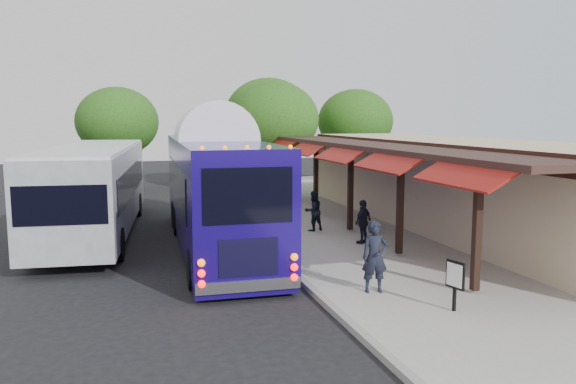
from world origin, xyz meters
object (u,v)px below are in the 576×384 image
object	(u,v)px
coach_bus	(216,186)
ped_c	(363,222)
ped_d	(266,198)
sign_board	(455,277)
ped_a	(375,257)
ped_b	(313,211)
city_bus	(95,186)

from	to	relation	value
coach_bus	ped_c	bearing A→B (deg)	-15.48
ped_d	sign_board	xyz separation A→B (m)	(1.22, -12.43, -0.16)
coach_bus	ped_a	distance (m)	7.35
sign_board	ped_b	bearing A→B (deg)	75.62
ped_c	sign_board	size ratio (longest dim) A/B	1.33
city_bus	sign_board	world-z (taller)	city_bus
ped_b	sign_board	size ratio (longest dim) A/B	1.35
ped_a	ped_b	size ratio (longest dim) A/B	1.15
city_bus	ped_d	xyz separation A→B (m)	(6.90, 0.46, -0.80)
ped_d	ped_c	bearing A→B (deg)	115.04
ped_c	ped_d	world-z (taller)	ped_d
ped_a	ped_b	bearing A→B (deg)	93.65
ped_a	ped_c	size ratio (longest dim) A/B	1.17
ped_b	sign_board	distance (m)	9.53
city_bus	coach_bus	bearing A→B (deg)	-34.77
city_bus	ped_d	world-z (taller)	city_bus
coach_bus	ped_a	xyz separation A→B (m)	(2.88, -6.67, -1.11)
ped_b	ped_a	bearing A→B (deg)	67.69
coach_bus	ped_c	size ratio (longest dim) A/B	8.22
coach_bus	ped_d	world-z (taller)	coach_bus
ped_a	ped_d	size ratio (longest dim) A/B	0.95
ped_b	ped_c	world-z (taller)	ped_b
ped_b	ped_c	bearing A→B (deg)	95.06
city_bus	ped_a	world-z (taller)	city_bus
city_bus	ped_a	size ratio (longest dim) A/B	7.23
ped_b	ped_c	xyz separation A→B (m)	(0.93, -2.60, -0.01)
ped_c	sign_board	distance (m)	6.98
ped_a	ped_b	xyz separation A→B (m)	(1.04, 7.73, -0.12)
ped_b	ped_d	world-z (taller)	ped_d
coach_bus	sign_board	xyz separation A→B (m)	(4.00, -8.47, -1.22)
ped_d	sign_board	world-z (taller)	ped_d
ped_a	ped_d	distance (m)	10.63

